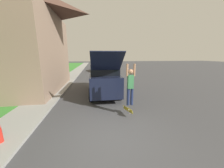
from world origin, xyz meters
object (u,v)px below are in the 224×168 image
(car_down_street, at_px, (98,67))
(skateboarder, at_px, (130,84))
(suv_parked, at_px, (104,77))
(skateboard, at_px, (127,109))

(car_down_street, xyz_separation_m, skateboarder, (0.96, -17.57, 0.82))
(suv_parked, bearing_deg, skateboard, -77.08)
(suv_parked, distance_m, skateboarder, 3.81)
(skateboarder, height_order, skateboard, skateboarder)
(suv_parked, xyz_separation_m, skateboarder, (0.94, -3.68, 0.27))
(suv_parked, relative_size, skateboard, 7.41)
(suv_parked, bearing_deg, skateboarder, -75.64)
(suv_parked, relative_size, skateboarder, 3.07)
(suv_parked, distance_m, car_down_street, 13.90)
(skateboarder, xyz_separation_m, skateboard, (-0.10, -0.00, -1.19))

